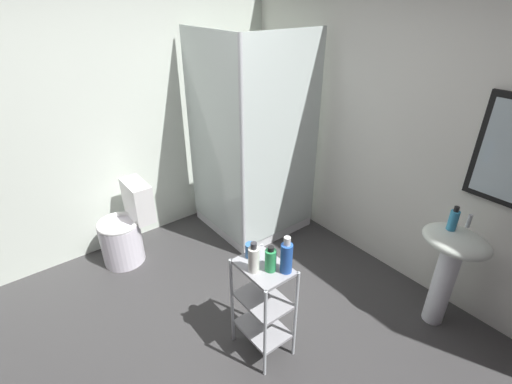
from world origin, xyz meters
The scene contains 13 objects.
ground_plane centered at (0.00, 0.00, -0.01)m, with size 4.20×4.20×0.02m, color #373637.
wall_back centered at (0.01, 1.85, 1.25)m, with size 4.20×0.14×2.50m.
wall_left centered at (-1.85, 0.00, 1.25)m, with size 0.10×4.20×2.50m, color silver.
shower_stall centered at (-1.18, 1.18, 0.46)m, with size 0.92×0.92×2.00m.
pedestal_sink centered at (0.70, 1.52, 0.58)m, with size 0.46×0.37×0.81m.
sink_faucet centered at (0.70, 1.64, 0.86)m, with size 0.03×0.03×0.10m, color silver.
toilet centered at (-1.48, -0.05, 0.31)m, with size 0.37×0.49×0.76m.
storage_cart centered at (0.08, 0.31, 0.44)m, with size 0.38×0.28×0.74m.
hand_soap_bottle centered at (0.64, 1.52, 0.89)m, with size 0.06×0.06×0.18m.
body_wash_bottle_green centered at (0.14, 0.33, 0.82)m, with size 0.07×0.07×0.17m.
lotion_bottle_white centered at (0.08, 0.24, 0.83)m, with size 0.07×0.07×0.21m.
shampoo_bottle_blue centered at (0.20, 0.39, 0.85)m, with size 0.07×0.07×0.25m.
rinse_cup centered at (-0.04, 0.31, 0.79)m, with size 0.07×0.07×0.10m, color #3870B2.
Camera 1 is at (1.47, -0.84, 2.26)m, focal length 25.88 mm.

